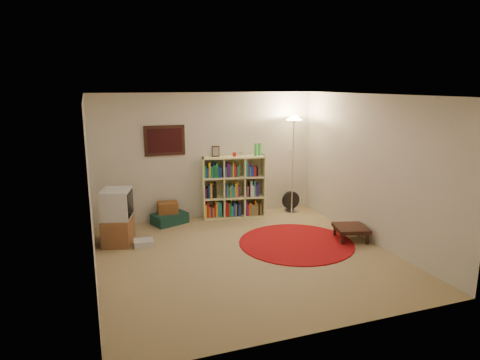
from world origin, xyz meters
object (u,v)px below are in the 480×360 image
object	(u,v)px
suitcase	(170,218)
side_table	(351,229)
bookshelf	(233,188)
tv_stand	(118,218)
floor_fan	(291,201)
floor_lamp	(294,133)

from	to	relation	value
suitcase	side_table	world-z (taller)	side_table
bookshelf	tv_stand	xyz separation A→B (m)	(-2.31, -0.76, -0.15)
floor_fan	side_table	xyz separation A→B (m)	(0.22, -1.91, -0.01)
floor_lamp	suitcase	size ratio (longest dim) A/B	2.71
floor_fan	tv_stand	world-z (taller)	tv_stand
floor_fan	tv_stand	xyz separation A→B (m)	(-3.59, -0.70, 0.23)
side_table	bookshelf	bearing A→B (deg)	127.27
tv_stand	suitcase	xyz separation A→B (m)	(1.01, 0.74, -0.35)
bookshelf	floor_lamp	size ratio (longest dim) A/B	0.74
floor_fan	suitcase	bearing A→B (deg)	175.54
floor_lamp	tv_stand	bearing A→B (deg)	-169.95
bookshelf	suitcase	xyz separation A→B (m)	(-1.30, -0.02, -0.50)
floor_lamp	floor_fan	bearing A→B (deg)	83.03
suitcase	side_table	size ratio (longest dim) A/B	1.12
floor_fan	suitcase	distance (m)	2.58
floor_lamp	tv_stand	size ratio (longest dim) A/B	2.15
floor_lamp	floor_fan	distance (m)	1.46
bookshelf	side_table	xyz separation A→B (m)	(1.50, -1.97, -0.40)
tv_stand	side_table	xyz separation A→B (m)	(3.81, -1.21, -0.24)
bookshelf	tv_stand	size ratio (longest dim) A/B	1.60
floor_lamp	floor_fan	xyz separation A→B (m)	(0.01, 0.06, -1.46)
floor_lamp	tv_stand	distance (m)	3.84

